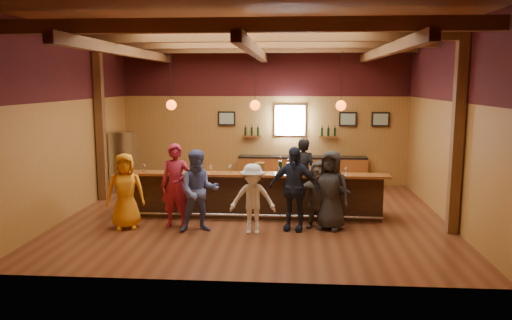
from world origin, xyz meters
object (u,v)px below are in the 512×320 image
object	(u,v)px
bar_counter	(256,194)
stainless_fridge	(125,161)
back_bar_cabinet	(302,171)
customer_orange	(125,191)
customer_dark	(330,190)
customer_denim	(199,191)
bottle_a	(280,166)
bartender	(303,173)
customer_white	(253,199)
customer_redvest	(176,186)
customer_navy	(294,189)
ice_bucket	(260,168)
customer_brown	(319,194)

from	to	relation	value
bar_counter	stainless_fridge	world-z (taller)	stainless_fridge
back_bar_cabinet	stainless_fridge	world-z (taller)	stainless_fridge
customer_orange	customer_dark	xyz separation A→B (m)	(4.53, 0.26, 0.03)
customer_denim	bottle_a	world-z (taller)	customer_denim
bartender	customer_dark	bearing A→B (deg)	128.27
customer_orange	customer_dark	bearing A→B (deg)	-13.04
back_bar_cabinet	customer_orange	size ratio (longest dim) A/B	2.36
customer_white	bottle_a	distance (m)	1.51
back_bar_cabinet	customer_white	world-z (taller)	customer_white
customer_redvest	customer_navy	xyz separation A→B (m)	(2.63, -0.04, -0.02)
back_bar_cabinet	customer_redvest	size ratio (longest dim) A/B	2.11
customer_white	bartender	world-z (taller)	bartender
customer_redvest	ice_bucket	distance (m)	2.02
customer_orange	customer_redvest	xyz separation A→B (m)	(1.10, 0.20, 0.10)
customer_redvest	customer_dark	xyz separation A→B (m)	(3.44, 0.06, -0.06)
back_bar_cabinet	customer_brown	distance (m)	4.51
bottle_a	bartender	bearing A→B (deg)	60.53
customer_denim	customer_navy	size ratio (longest dim) A/B	0.97
customer_orange	bartender	world-z (taller)	bartender
customer_denim	customer_white	xyz separation A→B (m)	(1.17, -0.06, -0.14)
customer_brown	customer_denim	bearing A→B (deg)	-173.58
customer_denim	bottle_a	size ratio (longest dim) A/B	4.87
back_bar_cabinet	customer_brown	size ratio (longest dim) A/B	2.62
customer_brown	ice_bucket	world-z (taller)	customer_brown
customer_dark	bottle_a	xyz separation A→B (m)	(-1.13, 0.88, 0.37)
customer_navy	bartender	world-z (taller)	customer_navy
customer_orange	bartender	distance (m)	4.52
bar_counter	customer_navy	world-z (taller)	customer_navy
customer_white	customer_navy	bearing A→B (deg)	18.76
customer_white	ice_bucket	bearing A→B (deg)	84.70
customer_navy	bottle_a	world-z (taller)	customer_navy
customer_denim	customer_brown	world-z (taller)	customer_denim
stainless_fridge	bartender	xyz separation A→B (m)	(5.28, -1.60, 0.02)
stainless_fridge	bartender	distance (m)	5.51
back_bar_cabinet	customer_dark	xyz separation A→B (m)	(0.53, -4.62, 0.41)
customer_redvest	customer_brown	size ratio (longest dim) A/B	1.24
bar_counter	customer_dark	world-z (taller)	customer_dark
back_bar_cabinet	customer_brown	xyz separation A→B (m)	(0.29, -4.49, 0.29)
bar_counter	ice_bucket	distance (m)	0.78
bottle_a	stainless_fridge	bearing A→B (deg)	150.87
customer_navy	bartender	distance (m)	2.02
bottle_a	customer_white	bearing A→B (deg)	-112.85
back_bar_cabinet	stainless_fridge	xyz separation A→B (m)	(-5.30, -1.12, 0.42)
stainless_fridge	customer_white	distance (m)	5.72
back_bar_cabinet	customer_navy	size ratio (longest dim) A/B	2.15
customer_redvest	customer_brown	world-z (taller)	customer_redvest
stainless_fridge	customer_denim	world-z (taller)	customer_denim
bar_counter	bottle_a	distance (m)	0.95
customer_white	customer_navy	distance (m)	0.95
back_bar_cabinet	customer_denim	size ratio (longest dim) A/B	2.22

